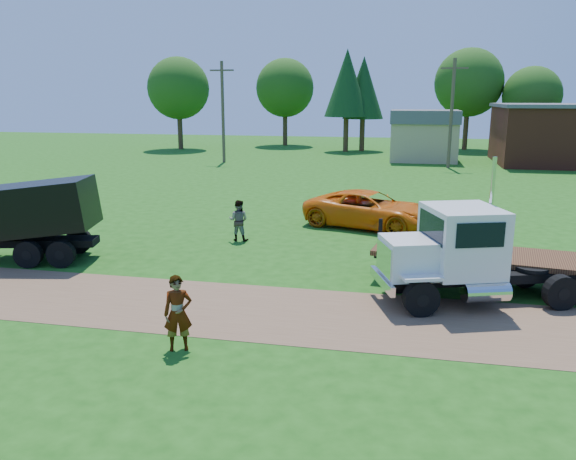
% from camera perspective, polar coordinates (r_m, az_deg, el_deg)
% --- Properties ---
extents(ground, '(140.00, 140.00, 0.00)m').
position_cam_1_polar(ground, '(15.96, 2.27, -8.62)').
color(ground, '#194B10').
rests_on(ground, ground).
extents(dirt_track, '(120.00, 4.20, 0.01)m').
position_cam_1_polar(dirt_track, '(15.95, 2.27, -8.60)').
color(dirt_track, brown).
rests_on(dirt_track, ground).
extents(white_semi_tractor, '(7.16, 4.30, 4.26)m').
position_cam_1_polar(white_semi_tractor, '(17.29, 17.43, -2.40)').
color(white_semi_tractor, black).
rests_on(white_semi_tractor, ground).
extents(black_dump_truck, '(7.30, 3.64, 3.09)m').
position_cam_1_polar(black_dump_truck, '(23.10, -26.80, 1.30)').
color(black_dump_truck, black).
rests_on(black_dump_truck, ground).
extents(orange_pickup, '(6.60, 4.44, 1.68)m').
position_cam_1_polar(orange_pickup, '(26.42, 8.29, 2.09)').
color(orange_pickup, orange).
rests_on(orange_pickup, ground).
extents(flatbed_trailer, '(7.72, 3.37, 1.91)m').
position_cam_1_polar(flatbed_trailer, '(19.32, 19.93, -2.91)').
color(flatbed_trailer, '#341B10').
rests_on(flatbed_trailer, ground).
extents(spectator_a, '(0.80, 0.67, 1.87)m').
position_cam_1_polar(spectator_a, '(13.82, -11.12, -8.30)').
color(spectator_a, '#999999').
rests_on(spectator_a, ground).
extents(spectator_b, '(0.87, 0.69, 1.75)m').
position_cam_1_polar(spectator_b, '(23.77, -5.05, 0.98)').
color(spectator_b, '#999999').
rests_on(spectator_b, ground).
extents(tan_shed, '(6.20, 5.40, 4.70)m').
position_cam_1_polar(tan_shed, '(54.73, 13.64, 9.37)').
color(tan_shed, tan).
rests_on(tan_shed, ground).
extents(utility_poles, '(42.20, 0.28, 9.00)m').
position_cam_1_polar(utility_poles, '(49.73, 16.29, 11.48)').
color(utility_poles, '#463927').
rests_on(utility_poles, ground).
extents(tree_row, '(57.15, 14.42, 11.17)m').
position_cam_1_polar(tree_row, '(65.07, 10.60, 13.99)').
color(tree_row, '#3C2618').
rests_on(tree_row, ground).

